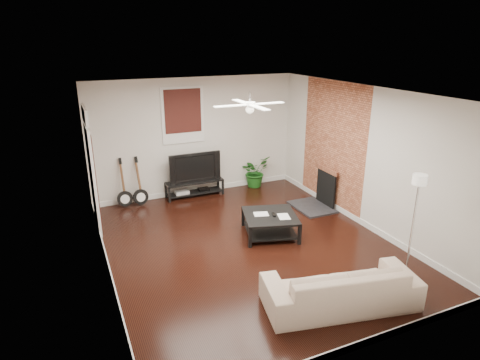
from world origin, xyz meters
name	(u,v)px	position (x,y,z in m)	size (l,w,h in m)	color
room	(249,173)	(0.00, 0.00, 1.40)	(5.01, 6.01, 2.81)	black
brick_accent	(333,146)	(2.49, 1.00, 1.40)	(0.02, 2.20, 2.80)	#994D31
fireplace	(319,188)	(2.20, 1.00, 0.46)	(0.80, 1.10, 0.92)	black
window_back	(183,115)	(-0.30, 2.97, 1.95)	(1.00, 0.06, 1.30)	#330F0E
door_left	(92,169)	(-2.46, 1.90, 1.25)	(0.08, 1.00, 2.50)	white
tv_stand	(195,188)	(-0.14, 2.78, 0.19)	(1.38, 0.37, 0.39)	black
tv	(194,166)	(-0.14, 2.80, 0.75)	(1.24, 0.16, 0.71)	black
coffee_table	(270,225)	(0.56, 0.22, 0.21)	(0.99, 0.99, 0.42)	black
sofa	(341,286)	(0.43, -2.16, 0.32)	(2.18, 0.85, 0.64)	#C2A791
floor_lamp	(412,229)	(1.78, -2.06, 0.89)	(0.29, 0.29, 1.78)	white
potted_plant	(255,171)	(1.49, 2.82, 0.40)	(0.71, 0.62, 0.79)	#1B5919
guitar_left	(123,184)	(-1.80, 2.75, 0.57)	(0.35, 0.25, 1.14)	black
guitar_right	(139,182)	(-1.45, 2.72, 0.57)	(0.35, 0.25, 1.14)	black
ceiling_fan	(250,105)	(0.00, 0.00, 2.60)	(1.24, 1.24, 0.32)	white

